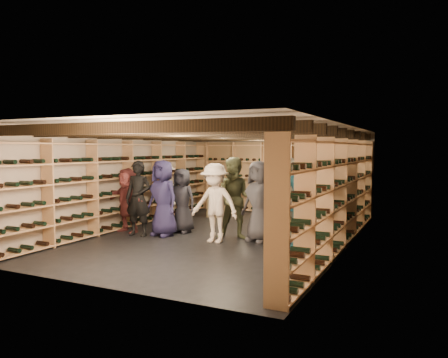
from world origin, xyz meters
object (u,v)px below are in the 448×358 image
object	(u,v)px
person_1	(138,198)
person_11	(293,196)
crate_stack_right	(289,216)
person_0	(182,201)
crate_loose	(288,227)
person_5	(127,200)
person_4	(301,202)
person_10	(274,193)
person_2	(236,198)
person_8	(324,202)
person_3	(215,203)
person_6	(163,198)
person_7	(291,197)
person_12	(259,201)
crate_stack_left	(217,205)
person_9	(164,192)

from	to	relation	value
person_1	person_11	size ratio (longest dim) A/B	0.98
crate_stack_right	person_0	xyz separation A→B (m)	(-2.16, -1.38, 0.41)
crate_loose	person_5	xyz separation A→B (m)	(-3.31, -1.85, 0.67)
person_4	person_5	bearing A→B (deg)	171.30
crate_stack_right	person_10	world-z (taller)	person_10
crate_loose	person_5	world-z (taller)	person_5
person_2	person_4	distance (m)	1.55
person_4	person_8	bearing A→B (deg)	66.17
person_3	person_10	xyz separation A→B (m)	(0.60, 1.96, 0.06)
crate_loose	person_5	distance (m)	3.85
crate_loose	person_6	distance (m)	3.06
crate_loose	person_7	distance (m)	1.08
person_12	person_4	bearing A→B (deg)	7.71
person_2	person_11	xyz separation A→B (m)	(0.88, 1.33, -0.03)
person_7	person_12	distance (m)	0.91
person_0	person_2	xyz separation A→B (m)	(1.43, -0.14, 0.14)
person_2	person_6	bearing A→B (deg)	174.54
person_3	person_8	distance (m)	2.30
crate_stack_left	person_9	world-z (taller)	person_9
crate_stack_left	person_12	world-z (taller)	person_12
person_3	crate_loose	bearing A→B (deg)	67.00
person_2	crate_stack_left	bearing A→B (deg)	105.69
person_8	person_11	bearing A→B (deg)	137.80
crate_stack_left	person_4	xyz separation A→B (m)	(3.24, -2.81, 0.58)
person_0	person_2	distance (m)	1.44
person_8	person_10	xyz separation A→B (m)	(-1.41, 0.83, 0.05)
person_4	person_5	distance (m)	4.13
crate_stack_left	person_4	bearing A→B (deg)	-40.91
person_4	crate_stack_right	bearing A→B (deg)	103.73
person_3	person_9	distance (m)	2.66
crate_loose	person_5	size ratio (longest dim) A/B	0.33
crate_stack_right	person_8	distance (m)	1.44
person_5	person_9	world-z (taller)	person_9
person_5	person_9	distance (m)	1.36
person_1	crate_loose	bearing A→B (deg)	30.25
crate_loose	person_3	distance (m)	2.30
crate_stack_right	person_0	size ratio (longest dim) A/B	0.46
crate_stack_right	person_6	distance (m)	3.06
person_3	person_11	size ratio (longest dim) A/B	0.96
person_3	person_7	bearing A→B (deg)	48.86
person_9	person_10	xyz separation A→B (m)	(2.83, 0.50, 0.07)
crate_stack_left	person_1	world-z (taller)	person_1
person_2	person_5	xyz separation A→B (m)	(-2.61, -0.38, -0.13)
person_8	person_9	distance (m)	4.25
person_2	person_9	distance (m)	2.66
person_2	person_8	xyz separation A→B (m)	(1.75, 0.64, -0.05)
crate_stack_right	person_3	size ratio (longest dim) A/B	0.41
person_6	person_10	xyz separation A→B (m)	(1.96, 1.85, 0.04)
person_2	person_9	bearing A→B (deg)	140.01
person_6	person_9	distance (m)	1.60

